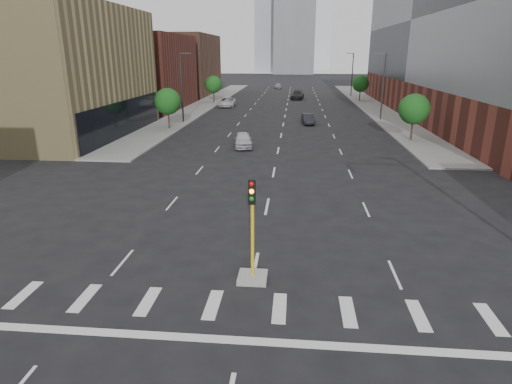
# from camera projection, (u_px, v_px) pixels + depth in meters

# --- Properties ---
(sidewalk_left_far) EXTENTS (5.00, 92.00, 0.15)m
(sidewalk_left_far) POSITION_uv_depth(u_px,v_px,m) (208.00, 103.00, 80.65)
(sidewalk_left_far) COLOR gray
(sidewalk_left_far) RESTS_ON ground
(sidewalk_right_far) EXTENTS (5.00, 92.00, 0.15)m
(sidewalk_right_far) POSITION_uv_depth(u_px,v_px,m) (369.00, 105.00, 78.04)
(sidewalk_right_far) COLOR gray
(sidewalk_right_far) RESTS_ON ground
(building_left_mid) EXTENTS (20.00, 24.00, 14.00)m
(building_left_mid) POSITION_uv_depth(u_px,v_px,m) (34.00, 72.00, 47.40)
(building_left_mid) COLOR tan
(building_left_mid) RESTS_ON ground
(building_left_far_a) EXTENTS (20.00, 22.00, 12.00)m
(building_left_far_a) POSITION_uv_depth(u_px,v_px,m) (124.00, 72.00, 72.34)
(building_left_far_a) COLOR brown
(building_left_far_a) RESTS_ON ground
(building_left_far_b) EXTENTS (20.00, 24.00, 13.00)m
(building_left_far_b) POSITION_uv_depth(u_px,v_px,m) (168.00, 65.00, 96.80)
(building_left_far_b) COLOR brown
(building_left_far_b) RESTS_ON ground
(building_right_main) EXTENTS (24.00, 70.00, 22.00)m
(building_right_main) POSITION_uv_depth(u_px,v_px,m) (497.00, 38.00, 60.14)
(building_right_main) COLOR brown
(building_right_main) RESTS_ON ground
(tower_mid) EXTENTS (18.00, 18.00, 44.00)m
(tower_mid) POSITION_uv_depth(u_px,v_px,m) (295.00, 23.00, 191.90)
(tower_mid) COLOR slate
(tower_mid) RESTS_ON ground
(median_traffic_signal) EXTENTS (1.20, 1.20, 4.40)m
(median_traffic_signal) POSITION_uv_depth(u_px,v_px,m) (252.00, 259.00, 17.48)
(median_traffic_signal) COLOR #999993
(median_traffic_signal) RESTS_ON ground
(streetlight_right_a) EXTENTS (1.60, 0.22, 9.07)m
(streetlight_right_a) POSITION_uv_depth(u_px,v_px,m) (383.00, 84.00, 58.66)
(streetlight_right_a) COLOR #2D2D30
(streetlight_right_a) RESTS_ON ground
(streetlight_right_b) EXTENTS (1.60, 0.22, 9.07)m
(streetlight_right_b) POSITION_uv_depth(u_px,v_px,m) (352.00, 73.00, 91.80)
(streetlight_right_b) COLOR #2D2D30
(streetlight_right_b) RESTS_ON ground
(streetlight_left) EXTENTS (1.60, 0.22, 9.07)m
(streetlight_left) POSITION_uv_depth(u_px,v_px,m) (182.00, 85.00, 56.26)
(streetlight_left) COLOR #2D2D30
(streetlight_left) RESTS_ON ground
(tree_left_near) EXTENTS (3.20, 3.20, 4.85)m
(tree_left_near) POSITION_uv_depth(u_px,v_px,m) (168.00, 101.00, 52.08)
(tree_left_near) COLOR #382619
(tree_left_near) RESTS_ON ground
(tree_left_far) EXTENTS (3.20, 3.20, 4.85)m
(tree_left_far) POSITION_uv_depth(u_px,v_px,m) (213.00, 84.00, 80.49)
(tree_left_far) COLOR #382619
(tree_left_far) RESTS_ON ground
(tree_right_near) EXTENTS (3.20, 3.20, 4.85)m
(tree_right_near) POSITION_uv_depth(u_px,v_px,m) (414.00, 109.00, 44.90)
(tree_right_near) COLOR #382619
(tree_right_near) RESTS_ON ground
(tree_right_far) EXTENTS (3.20, 3.20, 4.85)m
(tree_right_far) POSITION_uv_depth(u_px,v_px,m) (361.00, 84.00, 82.78)
(tree_right_far) COLOR #382619
(tree_right_far) RESTS_ON ground
(car_near_left) EXTENTS (2.45, 4.62, 1.50)m
(car_near_left) POSITION_uv_depth(u_px,v_px,m) (243.00, 140.00, 42.73)
(car_near_left) COLOR silver
(car_near_left) RESTS_ON ground
(car_mid_right) EXTENTS (1.83, 4.20, 1.34)m
(car_mid_right) POSITION_uv_depth(u_px,v_px,m) (308.00, 119.00, 56.70)
(car_mid_right) COLOR black
(car_mid_right) RESTS_ON ground
(car_far_left) EXTENTS (2.80, 5.81, 1.59)m
(car_far_left) POSITION_uv_depth(u_px,v_px,m) (227.00, 102.00, 75.24)
(car_far_left) COLOR silver
(car_far_left) RESTS_ON ground
(car_deep_right) EXTENTS (2.94, 5.95, 1.66)m
(car_deep_right) POSITION_uv_depth(u_px,v_px,m) (297.00, 95.00, 87.37)
(car_deep_right) COLOR black
(car_deep_right) RESTS_ON ground
(car_distant) EXTENTS (2.04, 4.41, 1.47)m
(car_distant) POSITION_uv_depth(u_px,v_px,m) (278.00, 86.00, 113.54)
(car_distant) COLOR #9E9EA2
(car_distant) RESTS_ON ground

